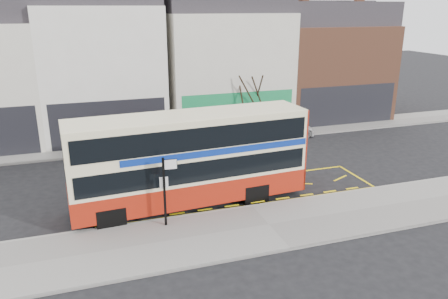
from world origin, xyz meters
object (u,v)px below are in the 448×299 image
object	(u,v)px
car_silver	(96,146)
car_grey	(201,138)
car_white	(286,129)
bus_stop_post	(166,185)
street_tree_right	(250,83)
double_decker_bus	(191,158)

from	to	relation	value
car_silver	car_grey	xyz separation A→B (m)	(6.59, -0.93, 0.14)
car_grey	car_white	bearing A→B (deg)	-74.46
bus_stop_post	car_grey	size ratio (longest dim) A/B	0.64
street_tree_right	car_silver	bearing A→B (deg)	-174.55
bus_stop_post	street_tree_right	xyz separation A→B (m)	(8.34, 11.78, 1.94)
double_decker_bus	street_tree_right	world-z (taller)	street_tree_right
double_decker_bus	bus_stop_post	xyz separation A→B (m)	(-1.58, -1.99, -0.35)
car_silver	street_tree_right	size ratio (longest dim) A/B	0.66
car_white	car_grey	bearing A→B (deg)	94.83
double_decker_bus	bus_stop_post	bearing A→B (deg)	-131.97
double_decker_bus	car_silver	bearing A→B (deg)	110.72
car_white	bus_stop_post	bearing A→B (deg)	132.65
double_decker_bus	bus_stop_post	world-z (taller)	double_decker_bus
bus_stop_post	car_silver	world-z (taller)	bus_stop_post
car_silver	car_grey	bearing A→B (deg)	-102.08
car_white	street_tree_right	world-z (taller)	street_tree_right
double_decker_bus	street_tree_right	distance (m)	12.00
car_grey	car_white	xyz separation A→B (m)	(6.47, 0.79, -0.16)
car_white	street_tree_right	size ratio (longest dim) A/B	0.74
car_silver	street_tree_right	xyz separation A→B (m)	(10.71, 1.02, 3.25)
double_decker_bus	street_tree_right	xyz separation A→B (m)	(6.76, 9.79, 1.59)
car_grey	car_white	distance (m)	6.52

